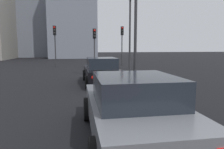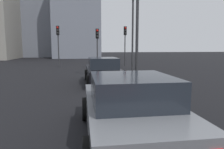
% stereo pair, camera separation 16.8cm
% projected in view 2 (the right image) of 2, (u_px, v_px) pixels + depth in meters
% --- Properties ---
extents(car_black_lead, '(4.32, 2.00, 1.46)m').
position_uv_depth(car_black_lead, '(103.00, 71.00, 11.53)').
color(car_black_lead, black).
rests_on(car_black_lead, ground_plane).
extents(car_grey_second, '(4.16, 2.09, 1.44)m').
position_uv_depth(car_grey_second, '(130.00, 108.00, 4.55)').
color(car_grey_second, slate).
rests_on(car_grey_second, ground_plane).
extents(traffic_light_near_left, '(0.32, 0.30, 4.11)m').
position_uv_depth(traffic_light_near_left, '(58.00, 38.00, 20.45)').
color(traffic_light_near_left, '#2D2D30').
rests_on(traffic_light_near_left, ground_plane).
extents(traffic_light_near_right, '(0.32, 0.30, 3.72)m').
position_uv_depth(traffic_light_near_right, '(97.00, 40.00, 19.16)').
color(traffic_light_near_right, '#2D2D30').
rests_on(traffic_light_near_right, ground_plane).
extents(traffic_light_far_left, '(0.32, 0.29, 4.19)m').
position_uv_depth(traffic_light_far_left, '(125.00, 38.00, 21.85)').
color(traffic_light_far_left, '#2D2D30').
rests_on(traffic_light_far_left, ground_plane).
extents(street_lamp_far, '(0.56, 0.36, 6.34)m').
position_uv_depth(street_lamp_far, '(133.00, 27.00, 18.26)').
color(street_lamp_far, '#2D2D30').
rests_on(street_lamp_far, ground_plane).
extents(building_facade_left, '(8.72, 8.57, 15.65)m').
position_uv_depth(building_facade_left, '(77.00, 17.00, 39.41)').
color(building_facade_left, gray).
rests_on(building_facade_left, ground_plane).
extents(building_facade_center, '(8.52, 10.17, 13.36)m').
position_uv_depth(building_facade_center, '(39.00, 25.00, 43.63)').
color(building_facade_center, gray).
rests_on(building_facade_center, ground_plane).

